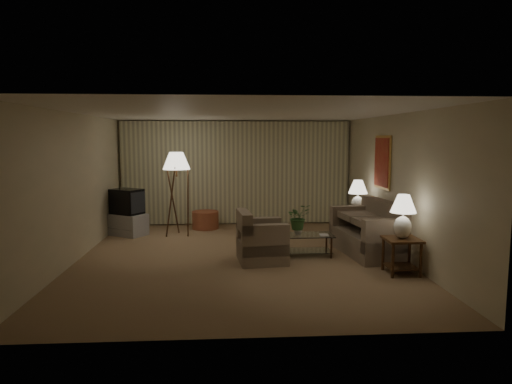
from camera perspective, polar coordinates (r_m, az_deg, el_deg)
ground at (r=8.71m, az=-2.02°, el=-8.19°), size 7.00×7.00×0.00m
room_shell at (r=9.94m, az=-2.19°, el=3.88°), size 6.04×7.02×2.72m
sofa at (r=9.18m, az=13.80°, el=-5.00°), size 2.05×1.36×0.81m
armchair at (r=8.36m, az=0.74°, el=-6.21°), size 1.05×1.01×0.74m
side_table_near at (r=7.98m, az=17.75°, el=-6.83°), size 0.56×0.56×0.60m
side_table_far at (r=10.40m, az=12.52°, el=-3.62°), size 0.52×0.44×0.60m
table_lamp_near at (r=7.87m, az=17.91°, el=-2.46°), size 0.42×0.42×0.73m
table_lamp_far at (r=10.30m, az=12.61°, el=-0.19°), size 0.42×0.42×0.73m
coffee_table at (r=8.82m, az=6.23°, el=-6.19°), size 1.04×0.57×0.41m
tv_cabinet at (r=11.04m, az=-15.75°, el=-3.92°), size 1.33×1.30×0.50m
crt_tv at (r=10.96m, az=-15.84°, el=-1.14°), size 1.11×1.10×0.58m
floor_lamp at (r=10.62m, az=-9.85°, el=-0.03°), size 0.63×0.63×1.93m
ottoman at (r=11.45m, az=-6.35°, el=-3.49°), size 0.82×0.82×0.44m
vase at (r=8.75m, az=5.27°, el=-4.84°), size 0.15×0.15×0.15m
flowers at (r=8.69m, az=5.29°, el=-2.78°), size 0.55×0.52×0.49m
book at (r=8.74m, az=7.97°, el=-5.35°), size 0.18×0.24×0.02m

